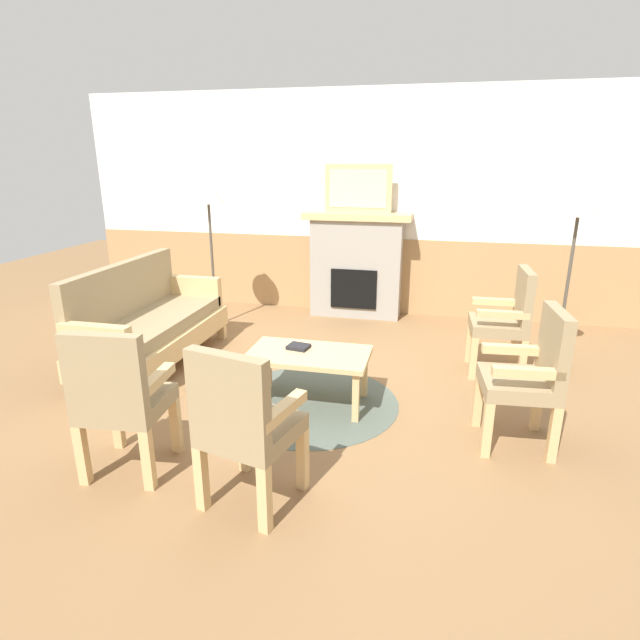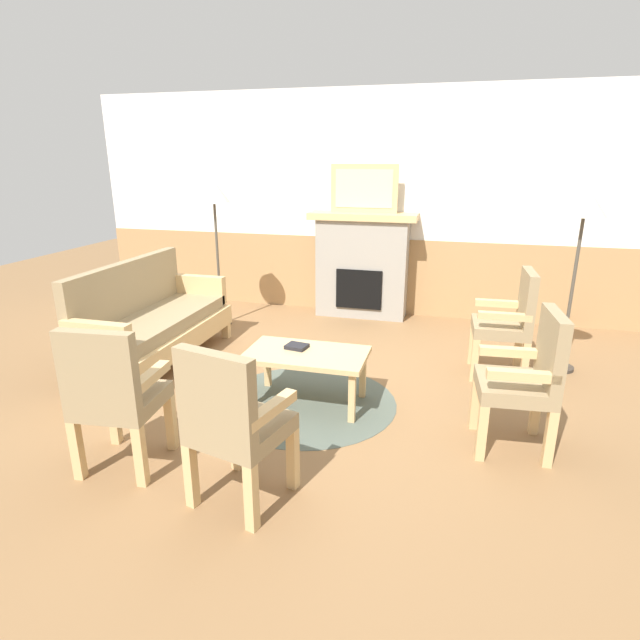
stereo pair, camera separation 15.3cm
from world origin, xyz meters
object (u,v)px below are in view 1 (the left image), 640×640
object	(u,v)px
fireplace	(356,264)
armchair_near_fireplace	(507,317)
coffee_table	(309,359)
armchair_front_center	(244,421)
floor_lamp_by_chairs	(578,213)
couch	(150,325)
floor_lamp_by_couch	(208,201)
armchair_by_window_left	(530,372)
book_on_table	(299,347)
framed_picture	(358,189)
armchair_front_left	(120,396)

from	to	relation	value
fireplace	armchair_near_fireplace	size ratio (longest dim) A/B	1.33
coffee_table	armchair_front_center	xyz separation A→B (m)	(-0.03, -1.32, 0.15)
armchair_front_center	floor_lamp_by_chairs	world-z (taller)	floor_lamp_by_chairs
fireplace	couch	distance (m)	2.64
coffee_table	floor_lamp_by_chairs	world-z (taller)	floor_lamp_by_chairs
floor_lamp_by_couch	armchair_by_window_left	bearing A→B (deg)	-31.67
coffee_table	armchair_by_window_left	world-z (taller)	armchair_by_window_left
book_on_table	armchair_by_window_left	size ratio (longest dim) A/B	0.17
armchair_front_center	floor_lamp_by_chairs	xyz separation A→B (m)	(2.15, 2.61, 0.91)
couch	armchair_front_center	bearing A→B (deg)	-47.25
armchair_front_center	floor_lamp_by_couch	bearing A→B (deg)	117.02
armchair_by_window_left	floor_lamp_by_couch	world-z (taller)	floor_lamp_by_couch
fireplace	couch	bearing A→B (deg)	-128.66
framed_picture	coffee_table	size ratio (longest dim) A/B	0.83
armchair_front_left	armchair_front_center	distance (m)	0.86
fireplace	floor_lamp_by_chairs	size ratio (longest dim) A/B	0.77
couch	armchair_front_left	size ratio (longest dim) A/B	1.84
coffee_table	couch	bearing A→B (deg)	164.96
armchair_front_left	framed_picture	bearing A→B (deg)	77.02
armchair_by_window_left	armchair_front_left	distance (m)	2.66
fireplace	coffee_table	distance (m)	2.52
armchair_by_window_left	couch	bearing A→B (deg)	167.80
framed_picture	armchair_by_window_left	xyz separation A→B (m)	(1.63, -2.76, -1.02)
floor_lamp_by_chairs	armchair_near_fireplace	bearing A→B (deg)	-153.00
armchair_front_left	armchair_front_center	bearing A→B (deg)	-8.37
book_on_table	coffee_table	bearing A→B (deg)	-33.50
couch	floor_lamp_by_couch	xyz separation A→B (m)	(0.10, 1.25, 1.05)
coffee_table	armchair_front_center	bearing A→B (deg)	-91.27
fireplace	coffee_table	world-z (taller)	fireplace
framed_picture	armchair_near_fireplace	xyz separation A→B (m)	(1.62, -1.49, -1.02)
book_on_table	armchair_by_window_left	world-z (taller)	armchair_by_window_left
armchair_front_center	book_on_table	bearing A→B (deg)	92.94
framed_picture	armchair_front_left	size ratio (longest dim) A/B	0.82
framed_picture	coffee_table	xyz separation A→B (m)	(0.02, -2.50, -1.17)
coffee_table	armchair_near_fireplace	xyz separation A→B (m)	(1.59, 1.01, 0.15)
framed_picture	coffee_table	distance (m)	2.77
book_on_table	armchair_front_left	xyz separation A→B (m)	(-0.78, -1.27, 0.08)
armchair_near_fireplace	armchair_front_left	distance (m)	3.32
framed_picture	armchair_near_fireplace	world-z (taller)	framed_picture
fireplace	armchair_front_center	size ratio (longest dim) A/B	1.33
armchair_near_fireplace	floor_lamp_by_couch	world-z (taller)	floor_lamp_by_couch
fireplace	armchair_by_window_left	world-z (taller)	fireplace
framed_picture	couch	distance (m)	2.88
armchair_front_left	coffee_table	bearing A→B (deg)	53.82
fireplace	floor_lamp_by_chairs	distance (m)	2.60
armchair_by_window_left	floor_lamp_by_chairs	xyz separation A→B (m)	(0.52, 1.54, 0.91)
armchair_near_fireplace	armchair_by_window_left	distance (m)	1.27
armchair_by_window_left	armchair_front_center	world-z (taller)	same
fireplace	book_on_table	xyz separation A→B (m)	(-0.08, -2.44, -0.20)
armchair_by_window_left	floor_lamp_by_couch	bearing A→B (deg)	148.33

